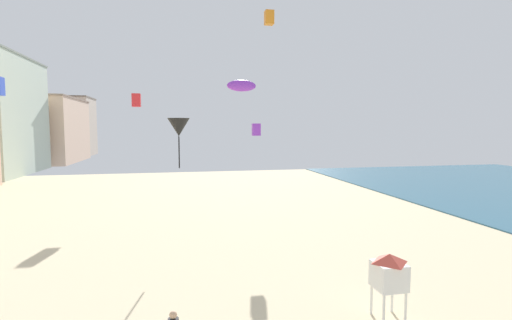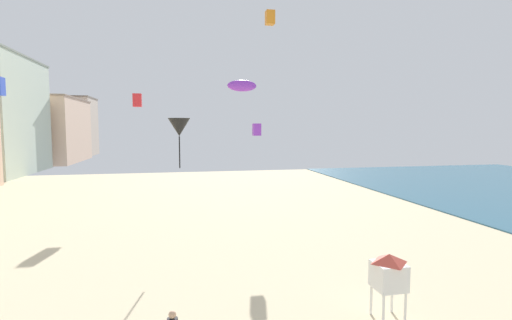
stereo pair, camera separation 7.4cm
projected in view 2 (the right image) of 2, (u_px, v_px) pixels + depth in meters
boardwalk_hotel_distant at (44, 130)px, 80.76m from camera, size 14.53×22.04×13.77m
boardwalk_hotel_furthest at (70, 126)px, 100.39m from camera, size 11.96×12.77×15.54m
lifeguard_stand at (389, 272)px, 14.31m from camera, size 1.10×1.10×2.55m
kite_black_delta at (179, 127)px, 24.65m from camera, size 1.45×1.45×3.29m
kite_red_box at (137, 100)px, 39.10m from camera, size 0.86×0.86×1.35m
kite_purple_box at (257, 130)px, 27.84m from camera, size 0.57×0.57×0.89m
kite_orange_box at (270, 18)px, 43.06m from camera, size 0.99×0.99×1.55m
kite_purple_parafoil at (242, 86)px, 26.28m from camera, size 2.06×0.57×0.80m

